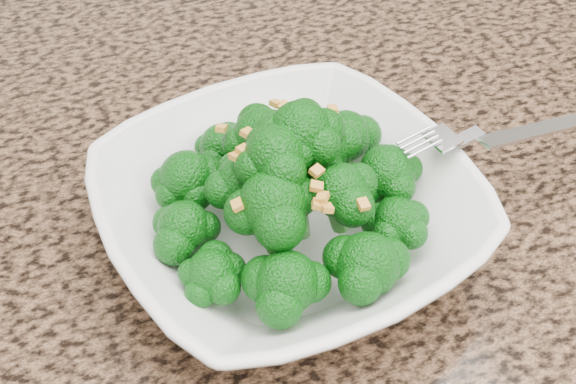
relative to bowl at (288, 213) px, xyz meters
name	(u,v)px	position (x,y,z in m)	size (l,w,h in m)	color
granite_counter	(377,166)	(0.10, 0.06, -0.04)	(1.64, 1.04, 0.03)	brown
bowl	(288,213)	(0.00, 0.00, 0.00)	(0.24, 0.24, 0.06)	white
broccoli_pile	(288,139)	(0.00, 0.00, 0.07)	(0.21, 0.21, 0.07)	#0A590C
garlic_topping	(288,87)	(0.00, 0.00, 0.10)	(0.13, 0.13, 0.01)	gold
fork	(473,136)	(0.13, -0.01, 0.04)	(0.18, 0.03, 0.01)	silver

